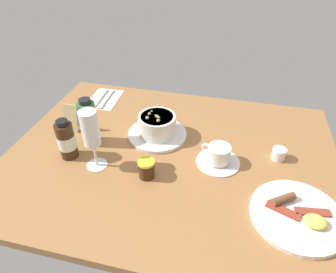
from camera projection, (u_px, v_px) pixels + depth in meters
ground_plane at (171, 157)px, 100.14cm from camera, size 110.00×84.00×3.00cm
porridge_bowl at (157, 127)px, 105.11cm from camera, size 21.33×21.33×9.23cm
cutlery_setting at (104, 99)px, 128.39cm from camera, size 12.93×18.38×0.90cm
coffee_cup at (218, 156)px, 94.23cm from camera, size 14.25×14.25×6.48cm
creamer_jug at (279, 154)px, 96.12cm from camera, size 5.42×4.50×4.68cm
wine_glass at (91, 131)px, 86.70cm from camera, size 6.70×6.70×20.33cm
jam_jar at (147, 169)px, 89.06cm from camera, size 5.24×5.24×6.08cm
sauce_bottle_green at (89, 123)px, 99.93cm from camera, size 6.02×6.02×17.31cm
sauce_bottle_brown at (66, 140)px, 94.68cm from camera, size 5.78×5.78×14.18cm
breakfast_plate at (298, 215)px, 77.92cm from camera, size 24.88×24.88×3.70cm
menu_card at (72, 117)px, 108.04cm from camera, size 5.14×5.19×10.50cm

